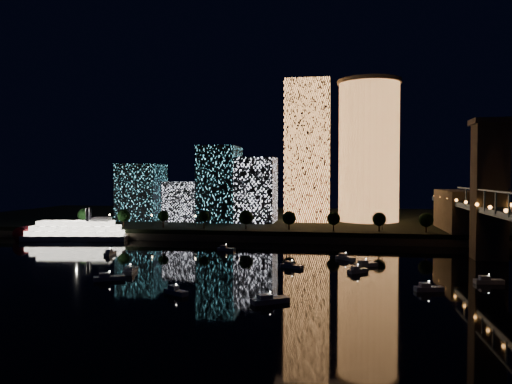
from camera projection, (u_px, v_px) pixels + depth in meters
ground at (295, 283)px, 139.03m from camera, size 520.00×520.00×0.00m
far_bank at (317, 221)px, 296.81m from camera, size 420.00×160.00×5.00m
seawall at (310, 240)px, 219.88m from camera, size 420.00×6.00×3.00m
tower_cylindrical at (369, 151)px, 268.91m from camera, size 34.00×34.00×75.93m
tower_rectangular at (308, 151)px, 271.52m from camera, size 23.84×23.84×75.86m
midrise_blocks at (206, 190)px, 271.70m from camera, size 86.84×27.16×40.57m
riverboat at (71, 232)px, 229.05m from camera, size 52.02×17.60×15.39m
motorboats at (265, 271)px, 151.78m from camera, size 131.05×82.26×2.78m
esplanade_trees at (249, 217)px, 230.07m from camera, size 166.49×6.67×8.83m
street_lamps at (240, 219)px, 236.86m from camera, size 132.70×0.70×5.65m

